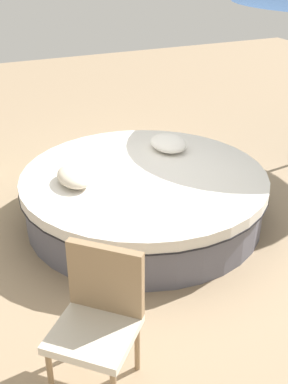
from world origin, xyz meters
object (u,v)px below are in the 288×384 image
(round_bed, at_px, (144,196))
(throw_pillow_1, at_px, (74,176))
(patio_chair, at_px, (99,310))
(throw_pillow_0, at_px, (168,143))

(round_bed, xyz_separation_m, throw_pillow_1, (0.08, 0.72, 0.34))
(round_bed, bearing_deg, patio_chair, 148.02)
(throw_pillow_0, distance_m, throw_pillow_1, 1.30)
(round_bed, relative_size, throw_pillow_0, 5.13)
(throw_pillow_0, height_order, patio_chair, patio_chair)
(round_bed, distance_m, patio_chair, 2.13)
(throw_pillow_0, height_order, throw_pillow_1, throw_pillow_0)
(round_bed, relative_size, patio_chair, 2.62)
(throw_pillow_1, bearing_deg, throw_pillow_0, -72.45)
(patio_chair, bearing_deg, throw_pillow_1, -58.52)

